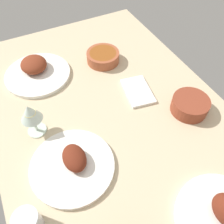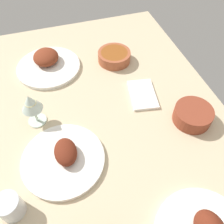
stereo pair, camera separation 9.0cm
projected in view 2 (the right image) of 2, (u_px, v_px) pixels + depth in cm
name	position (u px, v px, depth cm)	size (l,w,h in cm)	color
dining_table	(112.00, 118.00, 93.60)	(140.00, 90.00, 4.00)	#C6B28E
plate_far_side	(64.00, 158.00, 78.74)	(28.19, 28.19, 6.47)	white
plate_center_main	(48.00, 63.00, 108.50)	(29.10, 29.10, 7.11)	white
bowl_cream	(193.00, 115.00, 88.20)	(14.46, 14.46, 5.82)	brown
bowl_soup	(114.00, 56.00, 110.81)	(15.38, 15.38, 4.90)	#A35133
wine_glass	(31.00, 104.00, 82.58)	(7.60, 7.60, 14.00)	silver
water_tumbler	(10.00, 207.00, 66.44)	(7.20, 7.20, 7.88)	silver
folded_napkin	(143.00, 94.00, 98.22)	(16.51, 10.42, 1.20)	white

